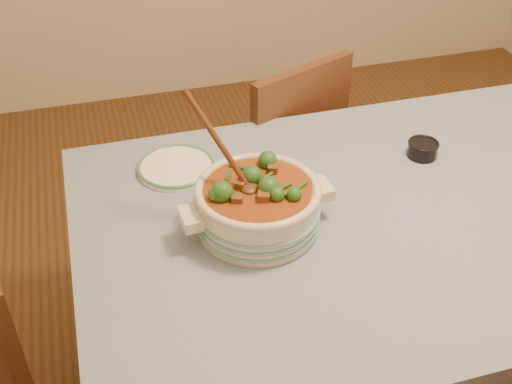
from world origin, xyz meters
TOP-DOWN VIEW (x-y plane):
  - floor at (0.00, 0.00)m, footprint 4.50×4.50m
  - dining_table at (0.00, 0.00)m, footprint 1.68×1.08m
  - stew_casserole at (-0.37, 0.03)m, footprint 0.40×0.33m
  - white_plate at (-0.52, 0.34)m, footprint 0.27×0.27m
  - condiment_bowl at (0.19, 0.21)m, footprint 0.11×0.11m
  - chair_far at (-0.09, 0.71)m, footprint 0.54×0.54m

SIDE VIEW (x-z plane):
  - floor at x=0.00m, z-range 0.00..0.00m
  - chair_far at x=-0.09m, z-range 0.06..0.95m
  - dining_table at x=0.00m, z-range 0.29..1.04m
  - white_plate at x=-0.52m, z-range 0.76..0.78m
  - condiment_bowl at x=0.19m, z-range 0.76..0.81m
  - stew_casserole at x=-0.37m, z-range 0.65..1.02m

